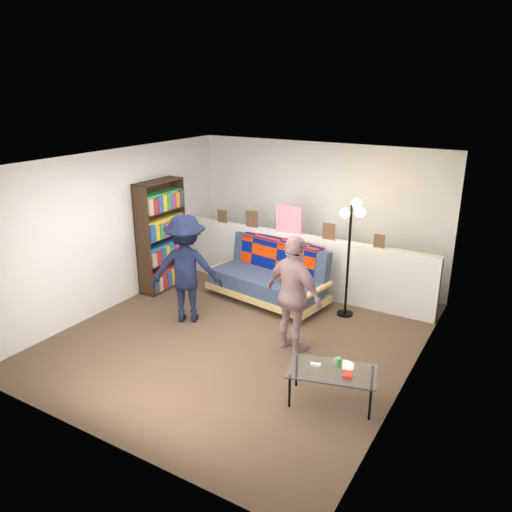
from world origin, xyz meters
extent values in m
plane|color=brown|center=(0.00, 0.00, 0.00)|extent=(5.00, 5.00, 0.00)
cube|color=silver|center=(0.00, 2.50, 1.20)|extent=(4.50, 0.10, 2.40)
cube|color=silver|center=(-2.25, 0.00, 1.20)|extent=(0.10, 5.00, 2.40)
cube|color=silver|center=(2.25, 0.00, 1.20)|extent=(0.10, 5.00, 2.40)
cube|color=white|center=(0.00, 0.00, 2.40)|extent=(4.50, 5.00, 0.10)
cube|color=silver|center=(0.00, 1.80, 0.50)|extent=(4.45, 0.15, 1.00)
cube|color=brown|center=(-1.50, 1.78, 1.11)|extent=(0.18, 0.02, 0.22)
cube|color=brown|center=(-0.90, 1.78, 1.14)|extent=(0.22, 0.02, 0.28)
cube|color=white|center=(-0.20, 1.78, 1.23)|extent=(0.45, 0.02, 0.45)
cube|color=brown|center=(0.50, 1.78, 1.13)|extent=(0.20, 0.02, 0.26)
cube|color=brown|center=(1.30, 1.78, 1.10)|extent=(0.16, 0.02, 0.20)
cube|color=tan|center=(-0.28, 1.21, 0.15)|extent=(2.04, 1.16, 0.10)
cube|color=#364561|center=(-0.29, 1.16, 0.32)|extent=(1.91, 0.99, 0.24)
cube|color=#364561|center=(-0.23, 1.54, 0.63)|extent=(1.84, 0.52, 0.57)
cylinder|color=tan|center=(-1.18, 1.36, 0.41)|extent=(0.23, 0.86, 0.09)
cylinder|color=tan|center=(0.62, 1.07, 0.41)|extent=(0.23, 0.86, 0.09)
cube|color=navy|center=(-0.24, 1.46, 0.63)|extent=(1.47, 0.33, 0.53)
cube|color=navy|center=(-0.22, 1.59, 0.91)|extent=(1.49, 0.48, 0.03)
sphere|color=#DE4F13|center=(0.16, 1.09, 0.60)|extent=(0.30, 0.30, 0.30)
cube|color=black|center=(-2.22, 0.83, 0.92)|extent=(0.02, 0.92, 1.83)
cube|color=black|center=(-2.08, 0.38, 0.92)|extent=(0.31, 0.02, 1.83)
cube|color=black|center=(-2.08, 1.28, 0.92)|extent=(0.31, 0.02, 1.83)
cube|color=black|center=(-2.08, 0.83, 1.82)|extent=(0.31, 0.92, 0.02)
cube|color=black|center=(-2.08, 0.83, 0.02)|extent=(0.31, 0.92, 0.04)
cube|color=black|center=(-2.08, 0.83, 0.49)|extent=(0.31, 0.87, 0.02)
cube|color=black|center=(-2.08, 0.83, 0.92)|extent=(0.31, 0.87, 0.02)
cube|color=black|center=(-2.08, 0.83, 1.34)|extent=(0.31, 0.87, 0.02)
cube|color=#B22823|center=(-2.06, 0.83, 0.20)|extent=(0.22, 0.85, 0.31)
cube|color=#2764A9|center=(-2.06, 0.83, 0.65)|extent=(0.22, 0.85, 0.28)
cube|color=gold|center=(-2.06, 0.83, 1.08)|extent=(0.22, 0.85, 0.31)
cube|color=green|center=(-2.06, 0.83, 1.51)|extent=(0.22, 0.85, 0.28)
cylinder|color=black|center=(1.30, -1.09, 0.19)|extent=(0.03, 0.03, 0.37)
cylinder|color=black|center=(2.11, -0.86, 0.19)|extent=(0.03, 0.03, 0.37)
cylinder|color=black|center=(1.19, -0.69, 0.19)|extent=(0.03, 0.03, 0.37)
cylinder|color=black|center=(2.00, -0.47, 0.19)|extent=(0.03, 0.03, 0.37)
cube|color=silver|center=(1.65, -0.78, 0.38)|extent=(1.04, 0.75, 0.02)
cube|color=silver|center=(1.45, -0.78, 0.41)|extent=(0.12, 0.08, 0.03)
cube|color=red|center=(1.83, -0.81, 0.41)|extent=(0.13, 0.15, 0.04)
cylinder|color=#47AA56|center=(1.66, -0.66, 0.44)|extent=(0.08, 0.08, 0.09)
cylinder|color=black|center=(0.99, 1.37, 0.01)|extent=(0.25, 0.25, 0.03)
cylinder|color=black|center=(0.99, 1.37, 0.85)|extent=(0.04, 0.04, 1.70)
sphere|color=#FFC672|center=(0.87, 1.42, 1.55)|extent=(0.14, 0.14, 0.14)
sphere|color=#FFC672|center=(1.13, 1.33, 1.62)|extent=(0.14, 0.14, 0.14)
sphere|color=#FFC672|center=(1.02, 1.48, 1.70)|extent=(0.14, 0.14, 0.14)
imported|color=black|center=(-0.95, 0.04, 0.79)|extent=(1.18, 1.03, 1.59)
imported|color=#D4898D|center=(0.78, 0.03, 0.78)|extent=(0.98, 0.65, 1.55)
camera|label=1|loc=(3.31, -5.20, 3.30)|focal=35.00mm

